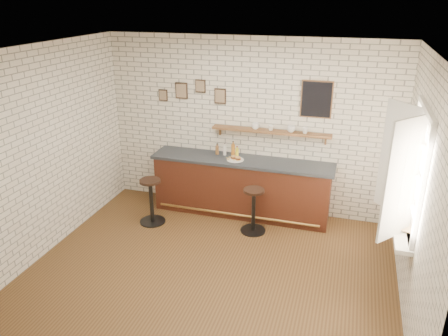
{
  "coord_description": "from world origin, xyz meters",
  "views": [
    {
      "loc": [
        1.67,
        -4.97,
        3.63
      ],
      "look_at": [
        -0.11,
        0.9,
        1.15
      ],
      "focal_mm": 35.0,
      "sensor_mm": 36.0,
      "label": 1
    }
  ],
  "objects_px": {
    "condiment_bottle_yellow": "(237,152)",
    "shelf_cup_a": "(255,126)",
    "bitters_bottle_amber": "(233,150)",
    "shelf_cup_c": "(291,129)",
    "book_lower": "(400,226)",
    "shelf_cup_b": "(271,128)",
    "ciabatta_sandwich": "(236,158)",
    "book_upper": "(400,225)",
    "bar_stool_right": "(254,209)",
    "shelf_cup_d": "(305,130)",
    "sandwich_plate": "(235,160)",
    "bar_counter": "(241,187)",
    "bar_stool_left": "(151,200)",
    "bitters_bottle_white": "(225,150)",
    "bitters_bottle_brown": "(217,150)"
  },
  "relations": [
    {
      "from": "book_upper",
      "to": "shelf_cup_d",
      "type": "bearing_deg",
      "value": 153.86
    },
    {
      "from": "book_lower",
      "to": "shelf_cup_b",
      "type": "bearing_deg",
      "value": 134.89
    },
    {
      "from": "shelf_cup_d",
      "to": "book_upper",
      "type": "relative_size",
      "value": 0.42
    },
    {
      "from": "bar_stool_right",
      "to": "bitters_bottle_white",
      "type": "bearing_deg",
      "value": 135.18
    },
    {
      "from": "bitters_bottle_white",
      "to": "condiment_bottle_yellow",
      "type": "bearing_deg",
      "value": 0.0
    },
    {
      "from": "ciabatta_sandwich",
      "to": "bar_stool_left",
      "type": "relative_size",
      "value": 0.25
    },
    {
      "from": "ciabatta_sandwich",
      "to": "bar_stool_right",
      "type": "bearing_deg",
      "value": -48.88
    },
    {
      "from": "bitters_bottle_white",
      "to": "bar_counter",
      "type": "bearing_deg",
      "value": -19.76
    },
    {
      "from": "bitters_bottle_amber",
      "to": "shelf_cup_c",
      "type": "bearing_deg",
      "value": 4.73
    },
    {
      "from": "book_upper",
      "to": "bitters_bottle_amber",
      "type": "bearing_deg",
      "value": 172.19
    },
    {
      "from": "bitters_bottle_amber",
      "to": "bar_stool_right",
      "type": "height_order",
      "value": "bitters_bottle_amber"
    },
    {
      "from": "shelf_cup_b",
      "to": "book_upper",
      "type": "relative_size",
      "value": 0.37
    },
    {
      "from": "condiment_bottle_yellow",
      "to": "shelf_cup_a",
      "type": "height_order",
      "value": "shelf_cup_a"
    },
    {
      "from": "bitters_bottle_white",
      "to": "bitters_bottle_brown",
      "type": "bearing_deg",
      "value": -180.0
    },
    {
      "from": "book_lower",
      "to": "bitters_bottle_brown",
      "type": "bearing_deg",
      "value": 146.28
    },
    {
      "from": "condiment_bottle_yellow",
      "to": "book_upper",
      "type": "relative_size",
      "value": 0.73
    },
    {
      "from": "bitters_bottle_amber",
      "to": "shelf_cup_d",
      "type": "height_order",
      "value": "shelf_cup_d"
    },
    {
      "from": "bar_stool_right",
      "to": "shelf_cup_c",
      "type": "xyz_separation_m",
      "value": [
        0.42,
        0.76,
        1.15
      ]
    },
    {
      "from": "condiment_bottle_yellow",
      "to": "book_lower",
      "type": "height_order",
      "value": "condiment_bottle_yellow"
    },
    {
      "from": "bar_stool_right",
      "to": "shelf_cup_b",
      "type": "relative_size",
      "value": 8.08
    },
    {
      "from": "sandwich_plate",
      "to": "shelf_cup_c",
      "type": "relative_size",
      "value": 2.08
    },
    {
      "from": "bar_counter",
      "to": "book_lower",
      "type": "distance_m",
      "value": 2.87
    },
    {
      "from": "bitters_bottle_brown",
      "to": "book_lower",
      "type": "bearing_deg",
      "value": -29.3
    },
    {
      "from": "condiment_bottle_yellow",
      "to": "book_upper",
      "type": "xyz_separation_m",
      "value": [
        2.53,
        -1.63,
        -0.13
      ]
    },
    {
      "from": "ciabatta_sandwich",
      "to": "book_lower",
      "type": "xyz_separation_m",
      "value": [
        2.5,
        -1.44,
        -0.11
      ]
    },
    {
      "from": "bitters_bottle_brown",
      "to": "shelf_cup_d",
      "type": "distance_m",
      "value": 1.55
    },
    {
      "from": "bar_stool_right",
      "to": "book_lower",
      "type": "xyz_separation_m",
      "value": [
        2.06,
        -0.94,
        0.54
      ]
    },
    {
      "from": "bitters_bottle_amber",
      "to": "bitters_bottle_white",
      "type": "bearing_deg",
      "value": 180.0
    },
    {
      "from": "shelf_cup_d",
      "to": "book_lower",
      "type": "xyz_separation_m",
      "value": [
        1.41,
        -1.7,
        -0.61
      ]
    },
    {
      "from": "shelf_cup_c",
      "to": "shelf_cup_d",
      "type": "xyz_separation_m",
      "value": [
        0.23,
        0.0,
        -0.0
      ]
    },
    {
      "from": "bar_stool_right",
      "to": "shelf_cup_a",
      "type": "height_order",
      "value": "shelf_cup_a"
    },
    {
      "from": "book_upper",
      "to": "bar_stool_right",
      "type": "bearing_deg",
      "value": 179.6
    },
    {
      "from": "ciabatta_sandwich",
      "to": "bitters_bottle_brown",
      "type": "bearing_deg",
      "value": 155.07
    },
    {
      "from": "bar_counter",
      "to": "sandwich_plate",
      "type": "xyz_separation_m",
      "value": [
        -0.1,
        -0.06,
        0.51
      ]
    },
    {
      "from": "ciabatta_sandwich",
      "to": "book_upper",
      "type": "distance_m",
      "value": 2.9
    },
    {
      "from": "bar_stool_right",
      "to": "shelf_cup_a",
      "type": "bearing_deg",
      "value": 103.0
    },
    {
      "from": "bitters_bottle_brown",
      "to": "condiment_bottle_yellow",
      "type": "relative_size",
      "value": 1.08
    },
    {
      "from": "bar_counter",
      "to": "sandwich_plate",
      "type": "relative_size",
      "value": 11.07
    },
    {
      "from": "ciabatta_sandwich",
      "to": "book_upper",
      "type": "relative_size",
      "value": 0.77
    },
    {
      "from": "bar_counter",
      "to": "shelf_cup_d",
      "type": "height_order",
      "value": "shelf_cup_d"
    },
    {
      "from": "bar_stool_right",
      "to": "shelf_cup_d",
      "type": "relative_size",
      "value": 7.14
    },
    {
      "from": "bar_stool_right",
      "to": "book_lower",
      "type": "relative_size",
      "value": 3.71
    },
    {
      "from": "shelf_cup_b",
      "to": "book_lower",
      "type": "height_order",
      "value": "shelf_cup_b"
    },
    {
      "from": "bar_stool_left",
      "to": "shelf_cup_c",
      "type": "distance_m",
      "value": 2.59
    },
    {
      "from": "bitters_bottle_brown",
      "to": "bitters_bottle_amber",
      "type": "xyz_separation_m",
      "value": [
        0.29,
        0.0,
        0.03
      ]
    },
    {
      "from": "shelf_cup_d",
      "to": "shelf_cup_b",
      "type": "bearing_deg",
      "value": -174.46
    },
    {
      "from": "shelf_cup_c",
      "to": "book_upper",
      "type": "relative_size",
      "value": 0.54
    },
    {
      "from": "bar_counter",
      "to": "condiment_bottle_yellow",
      "type": "bearing_deg",
      "value": 134.34
    },
    {
      "from": "book_upper",
      "to": "shelf_cup_c",
      "type": "bearing_deg",
      "value": 158.12
    },
    {
      "from": "bitters_bottle_brown",
      "to": "bitters_bottle_amber",
      "type": "distance_m",
      "value": 0.29
    }
  ]
}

